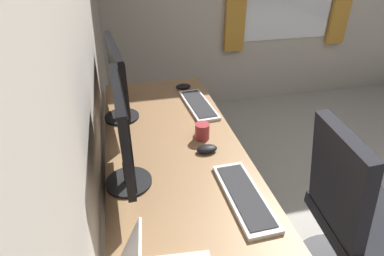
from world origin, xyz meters
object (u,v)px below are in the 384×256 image
(drawer_pedestal, at_px, (174,214))
(monitor_secondary, at_px, (123,132))
(keyboard_spare, at_px, (198,105))
(mouse_spare, at_px, (207,149))
(office_chair, at_px, (351,225))
(coffee_mug, at_px, (202,131))
(mouse_main, at_px, (183,86))
(monitor_primary, at_px, (117,77))
(keyboard_main, at_px, (244,196))

(drawer_pedestal, height_order, monitor_secondary, monitor_secondary)
(drawer_pedestal, height_order, keyboard_spare, keyboard_spare)
(mouse_spare, relative_size, office_chair, 0.11)
(mouse_spare, xyz_separation_m, coffee_mug, (0.13, -0.01, 0.03))
(coffee_mug, height_order, office_chair, office_chair)
(monitor_secondary, bearing_deg, mouse_main, -25.01)
(monitor_primary, distance_m, mouse_main, 0.59)
(monitor_secondary, distance_m, keyboard_spare, 0.83)
(keyboard_main, bearing_deg, mouse_main, 1.36)
(monitor_secondary, distance_m, office_chair, 1.17)
(monitor_primary, relative_size, office_chair, 0.59)
(keyboard_main, bearing_deg, monitor_primary, 29.97)
(coffee_mug, bearing_deg, keyboard_main, -173.19)
(keyboard_main, xyz_separation_m, office_chair, (-0.03, -0.56, -0.28))
(coffee_mug, relative_size, office_chair, 0.12)
(monitor_primary, bearing_deg, mouse_spare, -138.48)
(keyboard_main, xyz_separation_m, keyboard_spare, (0.83, -0.01, 0.00))
(keyboard_main, bearing_deg, coffee_mug, 6.81)
(mouse_main, xyz_separation_m, mouse_spare, (-0.77, 0.04, 0.00))
(monitor_secondary, relative_size, keyboard_spare, 1.12)
(drawer_pedestal, distance_m, keyboard_spare, 0.68)
(monitor_secondary, relative_size, mouse_spare, 4.63)
(mouse_main, relative_size, mouse_spare, 1.00)
(keyboard_main, distance_m, office_chair, 0.63)
(keyboard_spare, relative_size, mouse_main, 4.13)
(keyboard_main, relative_size, mouse_spare, 4.07)
(monitor_secondary, relative_size, mouse_main, 4.63)
(drawer_pedestal, relative_size, monitor_primary, 1.22)
(monitor_secondary, height_order, mouse_main, monitor_secondary)
(drawer_pedestal, height_order, mouse_main, mouse_main)
(mouse_spare, distance_m, office_chair, 0.79)
(mouse_spare, bearing_deg, drawer_pedestal, 93.18)
(monitor_primary, xyz_separation_m, coffee_mug, (-0.32, -0.40, -0.21))
(monitor_primary, bearing_deg, coffee_mug, -128.44)
(drawer_pedestal, bearing_deg, monitor_secondary, 123.51)
(mouse_main, bearing_deg, drawer_pedestal, 164.39)
(drawer_pedestal, relative_size, mouse_main, 6.68)
(monitor_primary, height_order, keyboard_spare, monitor_primary)
(mouse_spare, height_order, coffee_mug, coffee_mug)
(coffee_mug, bearing_deg, monitor_secondary, 124.79)
(monitor_primary, bearing_deg, keyboard_spare, -85.07)
(drawer_pedestal, xyz_separation_m, mouse_spare, (0.01, -0.18, 0.40))
(office_chair, bearing_deg, keyboard_main, 87.36)
(office_chair, bearing_deg, coffee_mug, 50.97)
(monitor_primary, distance_m, mouse_spare, 0.64)
(monitor_secondary, bearing_deg, office_chair, -102.58)
(monitor_primary, xyz_separation_m, mouse_spare, (-0.44, -0.39, -0.24))
(mouse_main, distance_m, coffee_mug, 0.64)
(drawer_pedestal, distance_m, office_chair, 0.89)
(drawer_pedestal, bearing_deg, keyboard_main, -144.41)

